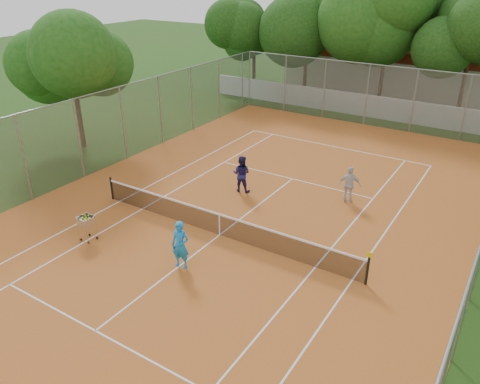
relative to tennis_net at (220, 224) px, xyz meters
The scene contains 12 objects.
ground 0.51m from the tennis_net, ahead, with size 120.00×120.00×0.00m, color #1C3A10.
court_pad 0.50m from the tennis_net, ahead, with size 18.00×34.00×0.02m, color #B25D22.
court_lines 0.49m from the tennis_net, ahead, with size 10.98×23.78×0.01m, color white.
tennis_net is the anchor object (origin of this frame).
perimeter_fence 1.49m from the tennis_net, ahead, with size 18.00×34.00×4.00m, color slate.
boundary_wall 19.00m from the tennis_net, 90.00° to the left, with size 26.00×0.30×1.50m, color silver.
clubhouse 29.12m from the tennis_net, 93.95° to the left, with size 16.40×9.00×4.40m, color beige.
tropical_trees 22.45m from the tennis_net, 90.00° to the left, with size 29.00×19.00×10.00m, color #13370D.
player_near 2.52m from the tennis_net, 88.18° to the right, with size 0.65×0.43×1.78m, color #1985D6.
player_far_left 4.15m from the tennis_net, 110.26° to the left, with size 0.85×0.66×1.76m, color #1E1A50.
player_far_right 6.40m from the tennis_net, 59.66° to the left, with size 0.98×0.41×1.67m, color silver.
ball_hopper 5.08m from the tennis_net, 143.40° to the right, with size 0.54×0.54×1.12m, color #B3B4BA.
Camera 1 is at (9.20, -13.01, 9.64)m, focal length 35.00 mm.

